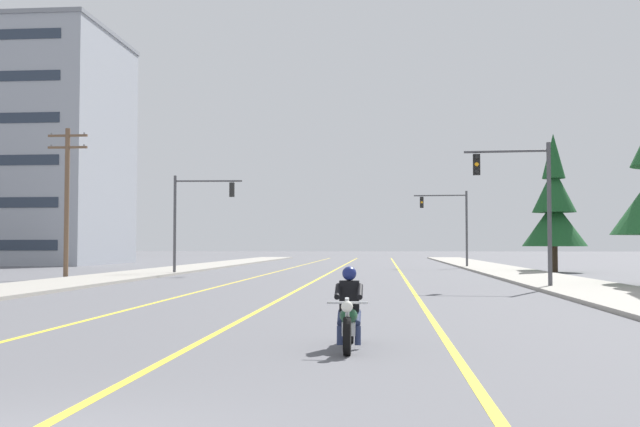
{
  "coord_description": "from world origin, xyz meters",
  "views": [
    {
      "loc": [
        3.17,
        -6.0,
        1.85
      ],
      "look_at": [
        1.03,
        18.96,
        2.94
      ],
      "focal_mm": 40.69,
      "sensor_mm": 36.0,
      "label": 1
    }
  ],
  "objects_px": {
    "traffic_signal_mid_right": "(451,217)",
    "traffic_signal_near_right": "(525,194)",
    "motorcycle_with_rider": "(349,315)",
    "utility_pole_left_near": "(67,197)",
    "traffic_signal_near_left": "(194,210)",
    "conifer_tree_right_verge_far": "(554,208)",
    "apartment_building_far_left_block": "(2,149)"
  },
  "relations": [
    {
      "from": "traffic_signal_mid_right",
      "to": "traffic_signal_near_right",
      "type": "bearing_deg",
      "value": -89.01
    },
    {
      "from": "motorcycle_with_rider",
      "to": "utility_pole_left_near",
      "type": "relative_size",
      "value": 0.27
    },
    {
      "from": "traffic_signal_near_right",
      "to": "traffic_signal_mid_right",
      "type": "relative_size",
      "value": 1.0
    },
    {
      "from": "traffic_signal_near_left",
      "to": "utility_pole_left_near",
      "type": "xyz_separation_m",
      "value": [
        -5.49,
        -6.16,
        0.44
      ]
    },
    {
      "from": "traffic_signal_near_left",
      "to": "traffic_signal_mid_right",
      "type": "distance_m",
      "value": 22.69
    },
    {
      "from": "motorcycle_with_rider",
      "to": "traffic_signal_mid_right",
      "type": "height_order",
      "value": "traffic_signal_mid_right"
    },
    {
      "from": "motorcycle_with_rider",
      "to": "traffic_signal_mid_right",
      "type": "distance_m",
      "value": 46.58
    },
    {
      "from": "traffic_signal_near_right",
      "to": "traffic_signal_mid_right",
      "type": "bearing_deg",
      "value": 90.99
    },
    {
      "from": "utility_pole_left_near",
      "to": "traffic_signal_mid_right",
      "type": "bearing_deg",
      "value": 42.35
    },
    {
      "from": "conifer_tree_right_verge_far",
      "to": "apartment_building_far_left_block",
      "type": "relative_size",
      "value": 0.42
    },
    {
      "from": "traffic_signal_mid_right",
      "to": "traffic_signal_near_left",
      "type": "bearing_deg",
      "value": -139.79
    },
    {
      "from": "motorcycle_with_rider",
      "to": "utility_pole_left_near",
      "type": "xyz_separation_m",
      "value": [
        -16.64,
        25.24,
        3.91
      ]
    },
    {
      "from": "motorcycle_with_rider",
      "to": "traffic_signal_mid_right",
      "type": "xyz_separation_m",
      "value": [
        6.18,
        46.04,
        3.47
      ]
    },
    {
      "from": "motorcycle_with_rider",
      "to": "traffic_signal_near_right",
      "type": "bearing_deg",
      "value": 69.97
    },
    {
      "from": "utility_pole_left_near",
      "to": "apartment_building_far_left_block",
      "type": "distance_m",
      "value": 35.28
    },
    {
      "from": "traffic_signal_near_left",
      "to": "utility_pole_left_near",
      "type": "height_order",
      "value": "utility_pole_left_near"
    },
    {
      "from": "traffic_signal_near_left",
      "to": "conifer_tree_right_verge_far",
      "type": "bearing_deg",
      "value": 13.99
    },
    {
      "from": "traffic_signal_mid_right",
      "to": "apartment_building_far_left_block",
      "type": "relative_size",
      "value": 0.28
    },
    {
      "from": "motorcycle_with_rider",
      "to": "conifer_tree_right_verge_far",
      "type": "bearing_deg",
      "value": 71.78
    },
    {
      "from": "traffic_signal_near_right",
      "to": "apartment_building_far_left_block",
      "type": "bearing_deg",
      "value": 140.19
    },
    {
      "from": "traffic_signal_mid_right",
      "to": "conifer_tree_right_verge_far",
      "type": "xyz_separation_m",
      "value": [
        6.06,
        -8.82,
        0.27
      ]
    },
    {
      "from": "traffic_signal_near_left",
      "to": "apartment_building_far_left_block",
      "type": "bearing_deg",
      "value": 137.94
    },
    {
      "from": "apartment_building_far_left_block",
      "to": "traffic_signal_mid_right",
      "type": "bearing_deg",
      "value": -10.54
    },
    {
      "from": "apartment_building_far_left_block",
      "to": "utility_pole_left_near",
      "type": "bearing_deg",
      "value": -55.84
    },
    {
      "from": "traffic_signal_near_right",
      "to": "utility_pole_left_near",
      "type": "bearing_deg",
      "value": 163.36
    },
    {
      "from": "traffic_signal_mid_right",
      "to": "apartment_building_far_left_block",
      "type": "xyz_separation_m",
      "value": [
        -42.27,
        7.87,
        7.12
      ]
    },
    {
      "from": "conifer_tree_right_verge_far",
      "to": "traffic_signal_near_left",
      "type": "bearing_deg",
      "value": -166.01
    },
    {
      "from": "traffic_signal_mid_right",
      "to": "utility_pole_left_near",
      "type": "height_order",
      "value": "utility_pole_left_near"
    },
    {
      "from": "motorcycle_with_rider",
      "to": "apartment_building_far_left_block",
      "type": "xyz_separation_m",
      "value": [
        -36.09,
        53.91,
        10.59
      ]
    },
    {
      "from": "utility_pole_left_near",
      "to": "apartment_building_far_left_block",
      "type": "bearing_deg",
      "value": 124.16
    },
    {
      "from": "traffic_signal_mid_right",
      "to": "apartment_building_far_left_block",
      "type": "bearing_deg",
      "value": 169.46
    },
    {
      "from": "motorcycle_with_rider",
      "to": "apartment_building_far_left_block",
      "type": "relative_size",
      "value": 0.1
    }
  ]
}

